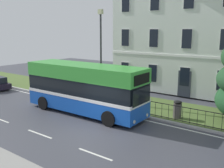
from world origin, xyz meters
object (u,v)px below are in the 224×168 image
georgian_townhouse (206,25)px  litter_bin (177,109)px  single_decker_bus (85,88)px  street_lamp_post (101,50)px

georgian_townhouse → litter_bin: size_ratio=13.49×
litter_bin → single_decker_bus: bearing=-156.7°
georgian_townhouse → single_decker_bus: bearing=-107.4°
georgian_townhouse → litter_bin: (1.71, -10.26, -5.46)m
street_lamp_post → litter_bin: bearing=-4.1°
georgian_townhouse → single_decker_bus: 14.03m
litter_bin → georgian_townhouse: bearing=99.5°
georgian_townhouse → street_lamp_post: 11.13m
georgian_townhouse → litter_bin: 11.75m
single_decker_bus → georgian_townhouse: bearing=71.7°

